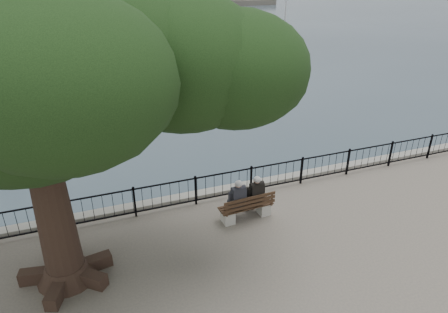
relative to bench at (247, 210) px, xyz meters
name	(u,v)px	position (x,y,z in m)	size (l,w,h in m)	color
harbor	(219,203)	(-0.25, 1.85, -0.82)	(260.00, 260.00, 1.20)	gray
railing	(224,184)	(-0.25, 1.35, 0.24)	(22.06, 0.06, 1.00)	black
bench	(247,210)	(0.00, 0.00, 0.00)	(1.76, 0.61, 0.91)	#A09E96
person_left	(236,201)	(-0.32, 0.08, 0.35)	(0.43, 0.73, 1.45)	black
person_right	(254,196)	(0.31, 0.12, 0.35)	(0.43, 0.73, 1.45)	black
tree	(63,62)	(-4.57, -0.72, 5.13)	(10.14, 7.08, 8.28)	black
lion_monument	(115,14)	(1.75, 48.78, 0.84)	(5.83, 5.83, 8.64)	gray
sailboat_a	(24,93)	(-7.92, 19.98, -1.01)	(2.59, 5.81, 10.70)	silver
sailboat_b	(102,71)	(-2.37, 24.15, -0.97)	(1.52, 5.41, 11.77)	silver
sailboat_c	(206,72)	(5.55, 20.93, -0.99)	(2.69, 5.48, 11.09)	silver
sailboat_d	(280,69)	(11.78, 19.99, -1.02)	(3.08, 5.49, 9.59)	silver
sailboat_e	(3,59)	(-10.41, 32.02, -0.98)	(2.57, 5.45, 11.27)	silver
sailboat_f	(151,54)	(2.82, 29.85, -1.00)	(3.01, 6.02, 11.19)	silver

